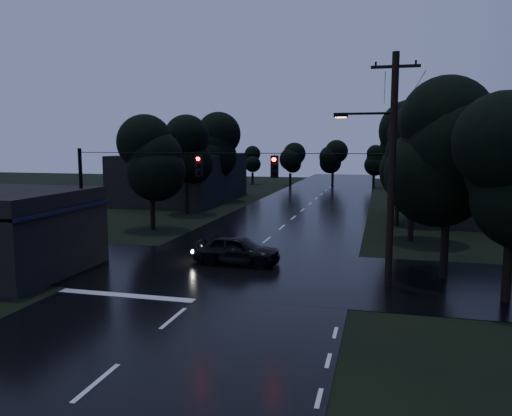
% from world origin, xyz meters
% --- Properties ---
extents(ground, '(160.00, 160.00, 0.00)m').
position_xyz_m(ground, '(0.00, 0.00, 0.00)').
color(ground, black).
rests_on(ground, ground).
extents(main_road, '(12.00, 120.00, 0.02)m').
position_xyz_m(main_road, '(0.00, 30.00, 0.00)').
color(main_road, black).
rests_on(main_road, ground).
extents(cross_street, '(60.00, 9.00, 0.02)m').
position_xyz_m(cross_street, '(0.00, 12.00, 0.00)').
color(cross_street, black).
rests_on(cross_street, ground).
extents(building_far_right, '(10.00, 14.00, 4.40)m').
position_xyz_m(building_far_right, '(14.00, 34.00, 2.20)').
color(building_far_right, black).
rests_on(building_far_right, ground).
extents(building_far_left, '(10.00, 16.00, 5.00)m').
position_xyz_m(building_far_left, '(-14.00, 40.00, 2.50)').
color(building_far_left, black).
rests_on(building_far_left, ground).
extents(utility_pole_main, '(3.50, 0.30, 10.00)m').
position_xyz_m(utility_pole_main, '(7.41, 11.00, 5.26)').
color(utility_pole_main, black).
rests_on(utility_pole_main, ground).
extents(utility_pole_far, '(2.00, 0.30, 7.50)m').
position_xyz_m(utility_pole_far, '(8.30, 28.00, 3.88)').
color(utility_pole_far, black).
rests_on(utility_pole_far, ground).
extents(anchor_pole_left, '(0.18, 0.18, 6.00)m').
position_xyz_m(anchor_pole_left, '(-7.50, 11.00, 3.00)').
color(anchor_pole_left, black).
rests_on(anchor_pole_left, ground).
extents(span_signals, '(15.00, 0.37, 1.12)m').
position_xyz_m(span_signals, '(0.56, 10.99, 5.24)').
color(span_signals, black).
rests_on(span_signals, ground).
extents(tree_corner_near, '(4.48, 4.48, 9.44)m').
position_xyz_m(tree_corner_near, '(10.00, 13.00, 5.99)').
color(tree_corner_near, black).
rests_on(tree_corner_near, ground).
extents(tree_left_a, '(3.92, 3.92, 8.26)m').
position_xyz_m(tree_left_a, '(-9.00, 22.00, 5.24)').
color(tree_left_a, black).
rests_on(tree_left_a, ground).
extents(tree_left_b, '(4.20, 4.20, 8.85)m').
position_xyz_m(tree_left_b, '(-9.60, 30.00, 5.62)').
color(tree_left_b, black).
rests_on(tree_left_b, ground).
extents(tree_left_c, '(4.48, 4.48, 9.44)m').
position_xyz_m(tree_left_c, '(-10.20, 40.00, 5.99)').
color(tree_left_c, black).
rests_on(tree_left_c, ground).
extents(tree_right_a, '(4.20, 4.20, 8.85)m').
position_xyz_m(tree_right_a, '(9.00, 22.00, 5.62)').
color(tree_right_a, black).
rests_on(tree_right_a, ground).
extents(tree_right_b, '(4.48, 4.48, 9.44)m').
position_xyz_m(tree_right_b, '(9.60, 30.00, 5.99)').
color(tree_right_b, black).
rests_on(tree_right_b, ground).
extents(tree_right_c, '(4.76, 4.76, 10.03)m').
position_xyz_m(tree_right_c, '(10.20, 40.00, 6.37)').
color(tree_right_c, black).
rests_on(tree_right_c, ground).
extents(car, '(4.55, 1.91, 1.54)m').
position_xyz_m(car, '(-0.08, 13.39, 0.77)').
color(car, black).
rests_on(car, ground).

